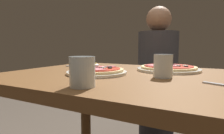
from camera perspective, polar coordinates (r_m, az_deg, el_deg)
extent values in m
cube|color=brown|center=(0.81, 6.44, -3.60)|extent=(1.11, 0.79, 0.04)
cylinder|color=#4A3018|center=(1.43, -7.91, -14.68)|extent=(0.07, 0.07, 0.70)
cylinder|color=silver|center=(0.82, -4.59, -1.67)|extent=(0.26, 0.26, 0.01)
cylinder|color=#E5C17F|center=(0.82, -4.59, -0.91)|extent=(0.23, 0.23, 0.01)
cylinder|color=#B72D19|center=(0.82, -4.60, -0.45)|extent=(0.20, 0.20, 0.00)
torus|color=black|center=(0.84, -7.78, -0.06)|extent=(0.02, 0.02, 0.00)
torus|color=black|center=(0.80, -3.51, -0.33)|extent=(0.02, 0.02, 0.00)
torus|color=black|center=(0.80, -3.06, -0.34)|extent=(0.02, 0.02, 0.00)
torus|color=black|center=(0.85, -1.84, 0.05)|extent=(0.02, 0.02, 0.00)
torus|color=black|center=(0.81, -0.65, -0.29)|extent=(0.02, 0.02, 0.00)
torus|color=black|center=(0.85, -0.59, 0.04)|extent=(0.02, 0.02, 0.00)
cube|color=#D16B70|center=(0.78, -4.36, -0.59)|extent=(0.10, 0.09, 0.00)
cube|color=#C65B66|center=(0.86, -1.58, 0.11)|extent=(0.09, 0.08, 0.00)
cylinder|color=beige|center=(0.84, -4.64, -0.01)|extent=(0.02, 0.02, 0.00)
cylinder|color=beige|center=(0.83, -4.80, -0.09)|extent=(0.02, 0.02, 0.00)
cylinder|color=beige|center=(0.86, -4.77, 0.07)|extent=(0.02, 0.02, 0.00)
cylinder|color=beige|center=(0.83, -2.42, -0.14)|extent=(0.02, 0.02, 0.00)
ellipsoid|color=white|center=(0.83, -5.30, 0.46)|extent=(0.04, 0.03, 0.02)
cylinder|color=yellow|center=(0.83, -5.31, 1.14)|extent=(0.02, 0.02, 0.00)
cylinder|color=silver|center=(0.97, 16.59, -0.72)|extent=(0.30, 0.30, 0.01)
cylinder|color=#E5C17F|center=(0.96, 16.61, -0.07)|extent=(0.26, 0.26, 0.01)
cylinder|color=#A82314|center=(0.96, 16.62, 0.32)|extent=(0.23, 0.23, 0.00)
torus|color=black|center=(1.03, 13.33, 0.95)|extent=(0.02, 0.02, 0.00)
torus|color=black|center=(0.94, 21.50, 0.22)|extent=(0.02, 0.02, 0.00)
torus|color=black|center=(0.95, 19.48, 0.32)|extent=(0.02, 0.02, 0.00)
torus|color=black|center=(1.04, 17.63, 0.88)|extent=(0.02, 0.02, 0.00)
cube|color=#C65B66|center=(0.99, 16.97, 0.65)|extent=(0.09, 0.09, 0.00)
cube|color=#D16B70|center=(0.96, 18.14, 0.44)|extent=(0.05, 0.08, 0.00)
cube|color=#D16B70|center=(0.93, 13.27, 0.42)|extent=(0.11, 0.09, 0.00)
cylinder|color=beige|center=(0.97, 21.10, 0.39)|extent=(0.03, 0.03, 0.00)
cylinder|color=beige|center=(0.92, 13.83, 0.33)|extent=(0.02, 0.02, 0.00)
cylinder|color=beige|center=(0.96, 19.14, 0.41)|extent=(0.02, 0.02, 0.00)
cylinder|color=silver|center=(0.56, -8.96, -1.41)|extent=(0.08, 0.08, 0.09)
cylinder|color=silver|center=(0.57, -8.91, -4.00)|extent=(0.07, 0.07, 0.04)
cylinder|color=silver|center=(0.75, 15.14, 0.31)|extent=(0.07, 0.07, 0.09)
cylinder|color=silver|center=(0.75, 15.07, -2.10)|extent=(0.06, 0.06, 0.03)
cube|color=silver|center=(0.67, 28.69, -4.50)|extent=(0.07, 0.04, 0.00)
cube|color=silver|center=(1.14, -11.09, 0.32)|extent=(0.11, 0.06, 0.00)
cube|color=black|center=(1.12, -6.43, 0.27)|extent=(0.09, 0.05, 0.01)
cylinder|color=black|center=(1.71, 13.15, -15.64)|extent=(0.29, 0.29, 0.46)
cylinder|color=#38383D|center=(1.60, 13.59, 0.92)|extent=(0.32, 0.32, 0.52)
sphere|color=#9E7051|center=(1.60, 13.93, 13.83)|extent=(0.20, 0.20, 0.20)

